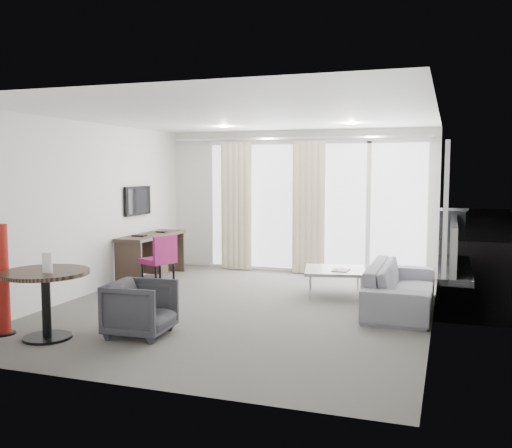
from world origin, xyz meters
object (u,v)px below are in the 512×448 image
(sofa, at_px, (401,287))
(rattan_chair_b, at_px, (384,244))
(round_table, at_px, (46,305))
(tub_armchair, at_px, (141,308))
(rattan_chair_a, at_px, (380,239))
(coffee_table, at_px, (335,282))
(desk_chair, at_px, (158,261))
(red_lamp, at_px, (2,280))
(desk, at_px, (152,256))

(sofa, relative_size, rattan_chair_b, 2.88)
(round_table, xyz_separation_m, tub_armchair, (0.93, 0.45, -0.07))
(rattan_chair_a, bearing_deg, tub_armchair, -91.29)
(coffee_table, bearing_deg, rattan_chair_b, 84.07)
(desk_chair, bearing_deg, coffee_table, 31.91)
(desk_chair, xyz_separation_m, coffee_table, (2.78, 0.38, -0.23))
(tub_armchair, xyz_separation_m, coffee_table, (1.69, 2.79, -0.12))
(coffee_table, relative_size, rattan_chair_b, 1.21)
(sofa, bearing_deg, red_lamp, 122.67)
(desk_chair, xyz_separation_m, red_lamp, (-0.43, -2.88, 0.21))
(round_table, bearing_deg, tub_armchair, 25.76)
(desk_chair, xyz_separation_m, rattan_chair_a, (3.02, 4.04, 0.01))
(desk_chair, bearing_deg, sofa, 21.60)
(tub_armchair, relative_size, coffee_table, 0.78)
(tub_armchair, height_order, sofa, tub_armchair)
(round_table, xyz_separation_m, rattan_chair_b, (2.98, 6.65, -0.02))
(tub_armchair, relative_size, rattan_chair_a, 0.79)
(desk, distance_m, rattan_chair_a, 4.86)
(tub_armchair, bearing_deg, coffee_table, -35.18)
(desk_chair, bearing_deg, desk, 149.72)
(desk, xyz_separation_m, red_lamp, (0.07, -3.57, 0.25))
(sofa, bearing_deg, desk_chair, 87.41)
(desk_chair, distance_m, rattan_chair_b, 4.92)
(round_table, xyz_separation_m, coffee_table, (2.62, 3.24, -0.19))
(coffee_table, xyz_separation_m, sofa, (1.01, -0.55, 0.11))
(desk_chair, relative_size, red_lamp, 0.67)
(sofa, distance_m, rattan_chair_a, 4.29)
(desk_chair, height_order, rattan_chair_a, rattan_chair_a)
(sofa, height_order, rattan_chair_b, rattan_chair_b)
(desk_chair, relative_size, sofa, 0.41)
(round_table, height_order, rattan_chair_a, rattan_chair_a)
(red_lamp, height_order, coffee_table, red_lamp)
(sofa, height_order, rattan_chair_a, rattan_chair_a)
(sofa, bearing_deg, round_table, 126.50)
(tub_armchair, distance_m, rattan_chair_a, 6.74)
(round_table, bearing_deg, desk_chair, 93.20)
(red_lamp, relative_size, sofa, 0.60)
(rattan_chair_a, height_order, rattan_chair_b, rattan_chair_a)
(red_lamp, xyz_separation_m, rattan_chair_b, (3.57, 6.67, -0.27))
(coffee_table, bearing_deg, sofa, -28.54)
(desk_chair, relative_size, rattan_chair_b, 1.17)
(red_lamp, xyz_separation_m, coffee_table, (3.21, 3.26, -0.44))
(coffee_table, bearing_deg, red_lamp, -134.61)
(red_lamp, distance_m, coffee_table, 4.59)
(round_table, height_order, sofa, round_table)
(desk, relative_size, red_lamp, 1.29)
(round_table, bearing_deg, rattan_chair_b, 65.88)
(coffee_table, bearing_deg, round_table, -129.02)
(desk_chair, height_order, round_table, desk_chair)
(rattan_chair_b, bearing_deg, coffee_table, -116.02)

